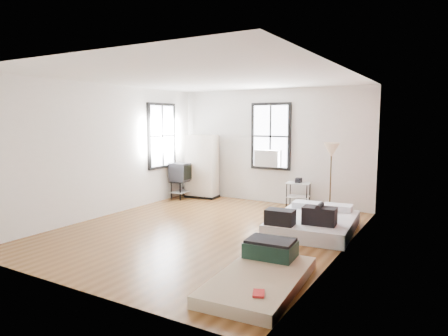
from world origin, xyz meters
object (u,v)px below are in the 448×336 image
Objects in this scene: mattress_bare at (262,272)px; tv_stand at (182,173)px; floor_lamp at (331,154)px; side_table at (298,188)px; mattress_main at (313,222)px; wardrobe at (202,166)px.

tv_stand is (-4.13, 3.89, 0.55)m from mattress_bare.
floor_lamp is at bearing -1.84° from tv_stand.
side_table is (-1.09, 4.34, 0.36)m from mattress_bare.
mattress_main is at bearing 89.47° from mattress_bare.
mattress_bare is at bearing -46.01° from tv_stand.
mattress_main is at bearing -31.48° from wardrobe.
tv_stand is (-0.39, -0.38, -0.16)m from wardrobe.
wardrobe is 1.06× the size of floor_lamp.
side_table is (-0.92, 1.76, 0.31)m from mattress_main.
tv_stand is at bearing -142.23° from wardrobe.
tv_stand is (-3.04, -0.45, 0.19)m from side_table.
floor_lamp reaches higher than mattress_bare.
side_table is at bearing 5.65° from tv_stand.
wardrobe is at bearing 174.81° from floor_lamp.
wardrobe is 0.57m from tv_stand.
tv_stand reaches higher than mattress_bare.
tv_stand is at bearing -171.64° from side_table.
wardrobe reaches higher than mattress_bare.
side_table is 0.45× the size of floor_lamp.
wardrobe is (-3.57, 1.69, 0.66)m from mattress_main.
mattress_main is at bearing -21.04° from tv_stand.
side_table reaches higher than mattress_bare.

